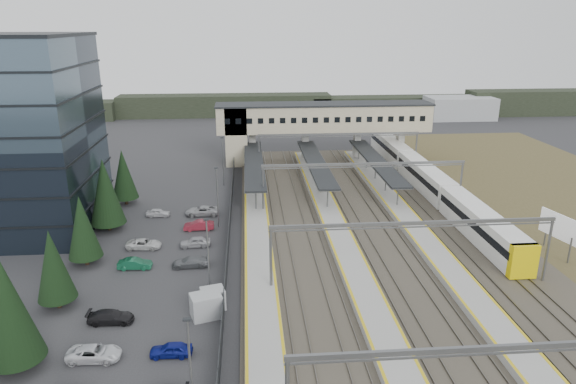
{
  "coord_description": "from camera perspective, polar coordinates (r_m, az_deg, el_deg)",
  "views": [
    {
      "loc": [
        -3.99,
        -53.03,
        25.43
      ],
      "look_at": [
        1.26,
        11.64,
        4.0
      ],
      "focal_mm": 32.0,
      "sensor_mm": 36.0,
      "label": 1
    }
  ],
  "objects": [
    {
      "name": "canopies",
      "position": [
        83.6,
        3.08,
        3.34
      ],
      "size": [
        23.1,
        30.0,
        3.28
      ],
      "color": "black",
      "rests_on": "ground"
    },
    {
      "name": "lampposts",
      "position": [
        58.38,
        -8.27,
        -3.11
      ],
      "size": [
        0.5,
        53.25,
        8.07
      ],
      "color": "slate",
      "rests_on": "ground"
    },
    {
      "name": "train",
      "position": [
        83.96,
        15.04,
        1.5
      ],
      "size": [
        2.93,
        61.12,
        3.68
      ],
      "color": "white",
      "rests_on": "ground"
    },
    {
      "name": "fence",
      "position": [
        63.02,
        -6.58,
        -4.66
      ],
      "size": [
        0.08,
        90.0,
        2.0
      ],
      "color": "#26282B",
      "rests_on": "ground"
    },
    {
      "name": "relay_cabin_near",
      "position": [
        48.07,
        -9.09,
        -12.37
      ],
      "size": [
        3.14,
        2.67,
        2.22
      ],
      "color": "#9A9DA0",
      "rests_on": "ground"
    },
    {
      "name": "billboard",
      "position": [
        66.08,
        27.95,
        -3.57
      ],
      "size": [
        1.51,
        5.64,
        4.86
      ],
      "color": "slate",
      "rests_on": "ground"
    },
    {
      "name": "gantries",
      "position": [
        61.43,
        10.7,
        -0.5
      ],
      "size": [
        28.4,
        62.28,
        7.17
      ],
      "color": "slate",
      "rests_on": "ground"
    },
    {
      "name": "rail_corridor",
      "position": [
        64.63,
        7.66,
        -4.79
      ],
      "size": [
        34.0,
        90.0,
        0.92
      ],
      "color": "#37332A",
      "rests_on": "ground"
    },
    {
      "name": "relay_cabin_far",
      "position": [
        49.36,
        -8.35,
        -11.63
      ],
      "size": [
        2.52,
        2.27,
        1.96
      ],
      "color": "#9A9DA0",
      "rests_on": "ground"
    },
    {
      "name": "footbridge",
      "position": [
        97.33,
        2.36,
        7.91
      ],
      "size": [
        40.4,
        6.4,
        11.2
      ],
      "color": "tan",
      "rests_on": "ground"
    },
    {
      "name": "ground",
      "position": [
        58.95,
        -0.31,
        -7.28
      ],
      "size": [
        220.0,
        220.0,
        0.0
      ],
      "primitive_type": "plane",
      "color": "#2B2B2D",
      "rests_on": "ground"
    },
    {
      "name": "car_park",
      "position": [
        52.85,
        -14.36,
        -10.37
      ],
      "size": [
        10.51,
        44.65,
        1.29
      ],
      "color": "silver",
      "rests_on": "ground"
    },
    {
      "name": "treeline_far",
      "position": [
        149.64,
        6.21,
        9.53
      ],
      "size": [
        170.0,
        19.0,
        7.0
      ],
      "color": "black",
      "rests_on": "ground"
    },
    {
      "name": "conifer_row",
      "position": [
        56.27,
        -23.02,
        -4.73
      ],
      "size": [
        4.42,
        49.82,
        9.5
      ],
      "color": "black",
      "rests_on": "ground"
    }
  ]
}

